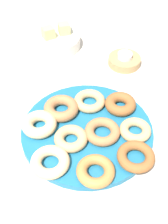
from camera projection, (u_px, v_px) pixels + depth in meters
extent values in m
plane|color=beige|center=(87.00, 133.00, 0.76)|extent=(2.40, 2.40, 0.00)
cylinder|color=#1E6B93|center=(87.00, 131.00, 0.75)|extent=(0.33, 0.33, 0.02)
torus|color=#EABC84|center=(39.00, 124.00, 0.74)|extent=(0.09, 0.09, 0.03)
torus|color=#BC7A3D|center=(96.00, 171.00, 0.65)|extent=(0.10, 0.10, 0.02)
torus|color=#B27547|center=(102.00, 132.00, 0.72)|extent=(0.12, 0.12, 0.02)
torus|color=tan|center=(90.00, 101.00, 0.80)|extent=(0.12, 0.12, 0.02)
torus|color=#EABC84|center=(50.00, 162.00, 0.66)|extent=(0.11, 0.11, 0.02)
torus|color=#B27547|center=(61.00, 108.00, 0.77)|extent=(0.13, 0.13, 0.03)
torus|color=tan|center=(135.00, 130.00, 0.73)|extent=(0.08, 0.08, 0.02)
torus|color=#995B2D|center=(136.00, 156.00, 0.67)|extent=(0.10, 0.10, 0.02)
torus|color=tan|center=(71.00, 138.00, 0.71)|extent=(0.11, 0.11, 0.02)
torus|color=#995B2D|center=(120.00, 104.00, 0.79)|extent=(0.11, 0.11, 0.03)
cylinder|color=tan|center=(124.00, 61.00, 0.94)|extent=(0.10, 0.10, 0.03)
cylinder|color=silver|center=(125.00, 56.00, 0.93)|extent=(0.05, 0.05, 0.01)
cylinder|color=silver|center=(57.00, 42.00, 1.01)|extent=(0.16, 0.16, 0.04)
cube|color=#DBD67A|center=(48.00, 33.00, 0.97)|extent=(0.04, 0.04, 0.04)
cube|color=#DBD67A|center=(64.00, 29.00, 0.99)|extent=(0.04, 0.04, 0.04)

